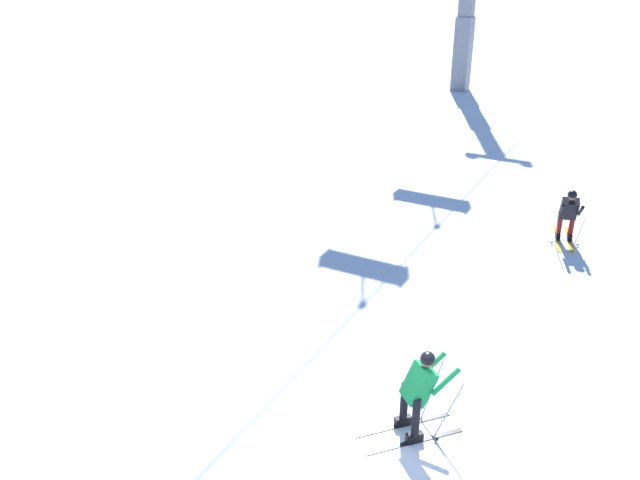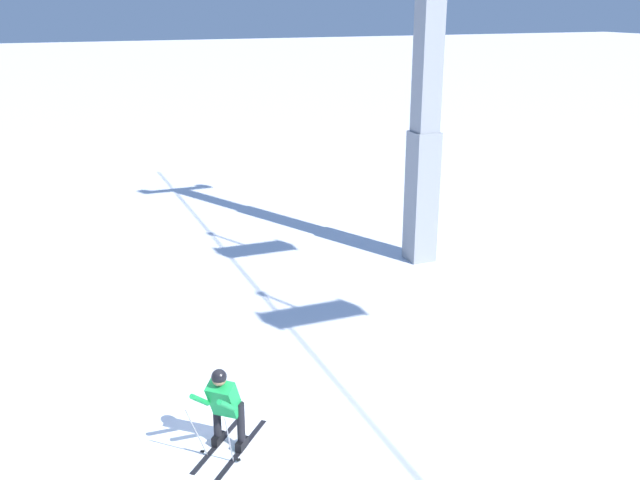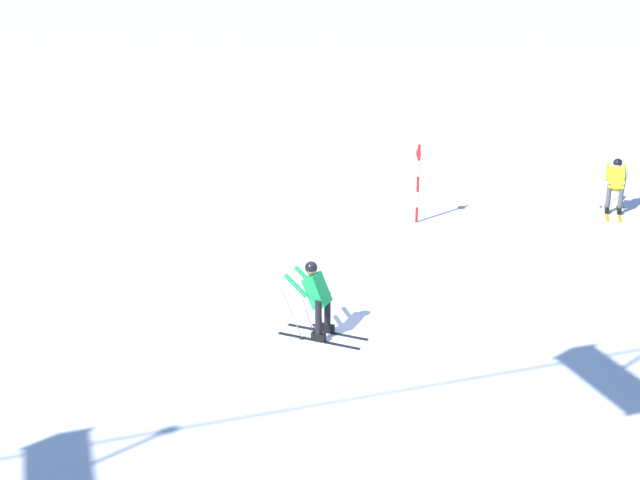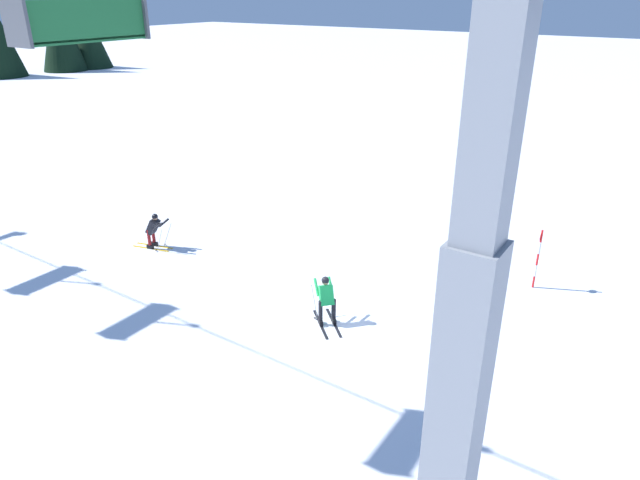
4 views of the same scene
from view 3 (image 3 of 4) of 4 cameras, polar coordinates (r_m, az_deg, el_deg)
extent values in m
plane|color=white|center=(16.69, 1.23, -6.35)|extent=(260.00, 260.00, 0.00)
cube|color=black|center=(16.36, -0.10, -6.88)|extent=(1.34, 1.23, 0.01)
cube|color=black|center=(16.32, -0.10, -6.61)|extent=(0.28, 0.27, 0.16)
cylinder|color=black|center=(16.14, -0.11, -5.28)|extent=(0.13, 0.13, 0.68)
cube|color=black|center=(16.71, 0.50, -6.29)|extent=(1.34, 1.23, 0.01)
cube|color=black|center=(16.67, 0.50, -6.02)|extent=(0.28, 0.27, 0.16)
cylinder|color=black|center=(16.50, 0.51, -4.71)|extent=(0.13, 0.13, 0.68)
cube|color=green|center=(16.18, -0.20, -3.45)|extent=(0.64, 0.64, 0.68)
sphere|color=#997051|center=(16.07, -0.61, -2.01)|extent=(0.22, 0.22, 0.22)
sphere|color=black|center=(16.06, -0.61, -1.89)|extent=(0.24, 0.24, 0.24)
cylinder|color=green|center=(16.08, -1.66, -3.14)|extent=(0.43, 0.40, 0.44)
cylinder|color=gray|center=(16.31, -1.86, -5.20)|extent=(0.43, 0.24, 1.17)
cylinder|color=black|center=(16.38, -1.36, -6.68)|extent=(0.07, 0.07, 0.01)
cylinder|color=green|center=(16.46, -0.97, -2.58)|extent=(0.43, 0.40, 0.44)
cylinder|color=gray|center=(16.76, -1.03, -4.48)|extent=(0.28, 0.41, 1.17)
cylinder|color=black|center=(16.90, -0.42, -5.81)|extent=(0.07, 0.07, 0.01)
cylinder|color=red|center=(23.34, 6.60, 1.73)|extent=(0.07, 0.07, 0.44)
cylinder|color=white|center=(23.21, 6.64, 2.77)|extent=(0.07, 0.07, 0.44)
cylinder|color=red|center=(23.09, 6.68, 3.81)|extent=(0.07, 0.07, 0.44)
cylinder|color=white|center=(22.98, 6.72, 4.87)|extent=(0.07, 0.07, 0.44)
cylinder|color=red|center=(22.87, 6.77, 5.93)|extent=(0.07, 0.07, 0.44)
cylinder|color=red|center=(22.88, 6.73, 5.85)|extent=(0.02, 0.28, 0.28)
cube|color=yellow|center=(25.45, 18.94, 1.78)|extent=(1.06, 1.51, 0.01)
cube|color=black|center=(25.43, 18.96, 1.97)|extent=(0.25, 0.29, 0.16)
cylinder|color=#4C4C51|center=(25.31, 19.06, 2.89)|extent=(0.13, 0.13, 0.70)
cube|color=yellow|center=(25.48, 19.68, 1.71)|extent=(1.06, 1.51, 0.01)
cube|color=black|center=(25.45, 19.70, 1.90)|extent=(0.25, 0.29, 0.16)
cylinder|color=#4C4C51|center=(25.34, 19.81, 2.82)|extent=(0.13, 0.13, 0.70)
cube|color=gold|center=(25.38, 19.53, 3.92)|extent=(0.67, 0.71, 0.68)
sphere|color=beige|center=(25.46, 19.61, 4.90)|extent=(0.23, 0.23, 0.23)
sphere|color=black|center=(25.45, 19.62, 4.97)|extent=(0.25, 0.25, 0.25)
cylinder|color=gold|center=(25.74, 19.00, 4.41)|extent=(0.36, 0.48, 0.45)
cylinder|color=gray|center=(25.94, 18.75, 3.14)|extent=(0.19, 0.48, 1.20)
cylinder|color=black|center=(25.87, 18.57, 2.20)|extent=(0.07, 0.07, 0.01)
cylinder|color=gold|center=(25.77, 20.02, 4.32)|extent=(0.36, 0.48, 0.45)
cylinder|color=gray|center=(25.98, 19.96, 3.03)|extent=(0.39, 0.35, 1.20)
cylinder|color=black|center=(25.92, 19.98, 2.07)|extent=(0.07, 0.07, 0.01)
camera|label=1|loc=(21.37, 20.42, 19.01)|focal=37.66mm
camera|label=2|loc=(17.22, -36.47, 14.60)|focal=39.76mm
camera|label=4|loc=(13.21, 69.81, 17.97)|focal=31.44mm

